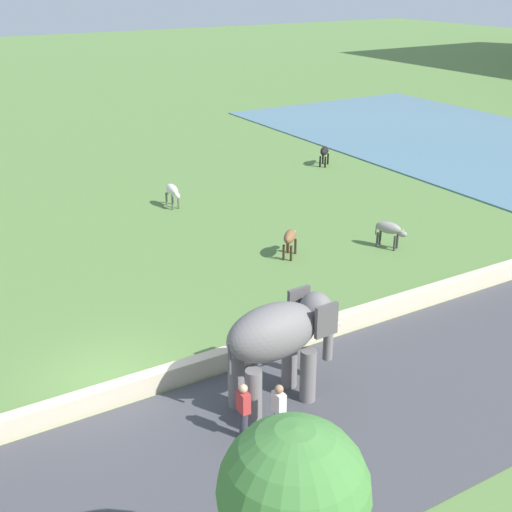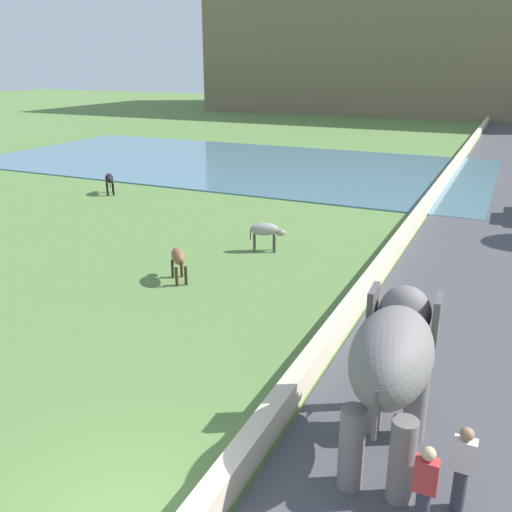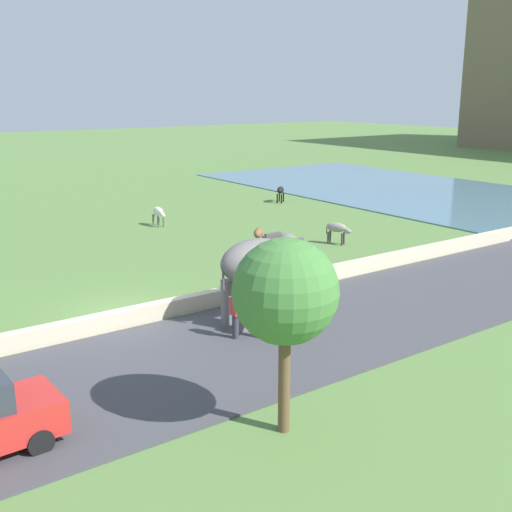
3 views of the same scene
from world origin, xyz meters
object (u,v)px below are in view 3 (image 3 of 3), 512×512
person_trailing (235,314)px  cow_brown (259,234)px  person_beside_elephant (262,314)px  cow_white (158,212)px  cow_black (281,191)px  elephant (260,265)px  cow_grey (337,229)px

person_trailing → cow_brown: (-9.19, 7.54, -0.04)m
person_beside_elephant → cow_white: 18.59m
person_beside_elephant → cow_black: size_ratio=1.29×
elephant → cow_brown: 10.23m
person_trailing → cow_black: bearing=139.2°
cow_black → cow_grey: bearing=-24.6°
cow_brown → cow_black: bearing=137.9°
cow_grey → cow_brown: bearing=-108.9°
person_trailing → cow_white: person_trailing is taller
cow_black → cow_white: (2.37, -10.99, 0.00)m
cow_black → cow_brown: size_ratio=1.01×
elephant → cow_white: bearing=165.0°
cow_grey → cow_brown: 4.29m
person_trailing → cow_black: size_ratio=1.29×
cow_white → cow_brown: bearing=10.4°
elephant → person_beside_elephant: (1.39, -0.91, -1.16)m
elephant → cow_black: bearing=140.7°
cow_white → cow_brown: same height
person_trailing → cow_black: (-19.71, 17.04, -0.04)m
cow_black → cow_white: 11.24m
cow_black → cow_grey: size_ratio=0.91×
person_beside_elephant → cow_brown: 11.82m
cow_grey → cow_white: (-9.54, -5.55, 0.00)m
elephant → cow_black: size_ratio=2.77×
cow_black → cow_brown: 14.17m
elephant → cow_white: (-16.42, 4.41, -1.20)m
cow_black → cow_white: bearing=-77.8°
person_beside_elephant → elephant: bearing=146.7°
person_trailing → cow_brown: size_ratio=1.31×
person_trailing → cow_brown: bearing=140.7°
elephant → person_beside_elephant: bearing=-33.3°
cow_grey → cow_white: 11.03m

